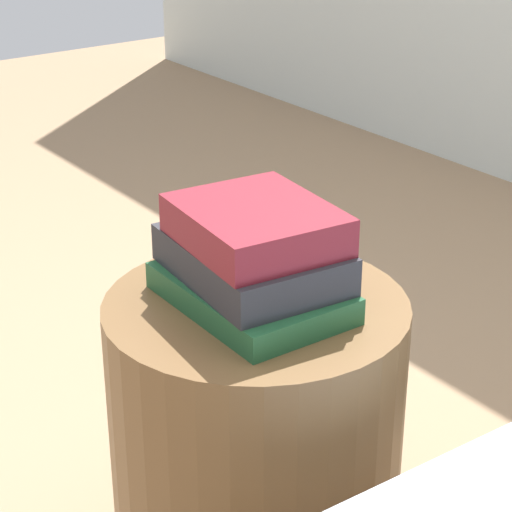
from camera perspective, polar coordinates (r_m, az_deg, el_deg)
side_table at (r=1.61m, az=0.00°, el=-11.73°), size 0.47×0.47×0.56m
book_forest at (r=1.44m, az=-0.32°, el=-2.14°), size 0.29×0.20×0.04m
book_charcoal at (r=1.43m, az=-0.12°, el=-0.15°), size 0.29×0.22×0.06m
book_maroon at (r=1.40m, az=0.04°, el=1.82°), size 0.25×0.22×0.06m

